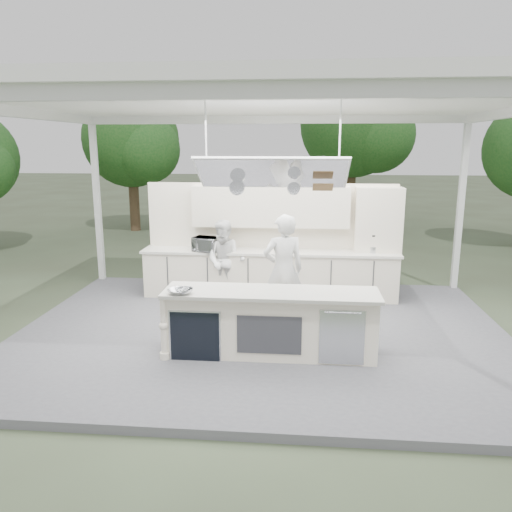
# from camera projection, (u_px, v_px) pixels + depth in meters

# --- Properties ---
(ground) EXTENTS (90.00, 90.00, 0.00)m
(ground) POSITION_uv_depth(u_px,v_px,m) (262.00, 337.00, 8.28)
(ground) COLOR #48583C
(ground) RESTS_ON ground
(stage_deck) EXTENTS (8.00, 6.00, 0.12)m
(stage_deck) POSITION_uv_depth(u_px,v_px,m) (262.00, 334.00, 8.27)
(stage_deck) COLOR #5A595E
(stage_deck) RESTS_ON ground
(tent) EXTENTS (8.20, 6.20, 3.86)m
(tent) POSITION_uv_depth(u_px,v_px,m) (263.00, 104.00, 7.45)
(tent) COLOR white
(tent) RESTS_ON ground
(demo_island) EXTENTS (3.10, 0.79, 0.95)m
(demo_island) POSITION_uv_depth(u_px,v_px,m) (269.00, 322.00, 7.25)
(demo_island) COLOR silver
(demo_island) RESTS_ON stage_deck
(back_counter) EXTENTS (5.08, 0.72, 0.95)m
(back_counter) POSITION_uv_depth(u_px,v_px,m) (270.00, 273.00, 10.00)
(back_counter) COLOR silver
(back_counter) RESTS_ON stage_deck
(back_wall_unit) EXTENTS (5.05, 0.48, 2.25)m
(back_wall_unit) POSITION_uv_depth(u_px,v_px,m) (293.00, 224.00, 9.95)
(back_wall_unit) COLOR silver
(back_wall_unit) RESTS_ON stage_deck
(tree_cluster) EXTENTS (19.55, 9.40, 5.85)m
(tree_cluster) POSITION_uv_depth(u_px,v_px,m) (280.00, 139.00, 17.07)
(tree_cluster) COLOR brown
(tree_cluster) RESTS_ON ground
(head_chef) EXTENTS (0.79, 0.63, 1.89)m
(head_chef) POSITION_uv_depth(u_px,v_px,m) (283.00, 270.00, 8.35)
(head_chef) COLOR silver
(head_chef) RESTS_ON stage_deck
(sous_chef) EXTENTS (0.78, 0.62, 1.60)m
(sous_chef) POSITION_uv_depth(u_px,v_px,m) (226.00, 261.00, 9.66)
(sous_chef) COLOR silver
(sous_chef) RESTS_ON stage_deck
(toaster_oven) EXTENTS (0.59, 0.49, 0.28)m
(toaster_oven) POSITION_uv_depth(u_px,v_px,m) (206.00, 244.00, 9.78)
(toaster_oven) COLOR silver
(toaster_oven) RESTS_ON back_counter
(bowl_large) EXTENTS (0.36, 0.36, 0.07)m
(bowl_large) POSITION_uv_depth(u_px,v_px,m) (178.00, 291.00, 7.02)
(bowl_large) COLOR silver
(bowl_large) RESTS_ON demo_island
(bowl_small) EXTENTS (0.28, 0.28, 0.08)m
(bowl_small) POSITION_uv_depth(u_px,v_px,m) (184.00, 291.00, 7.01)
(bowl_small) COLOR #AFB2B6
(bowl_small) RESTS_ON demo_island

